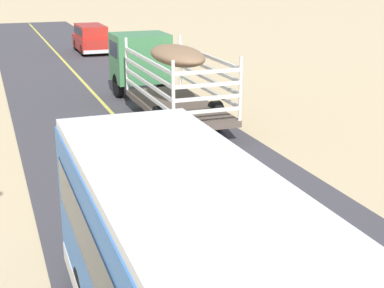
% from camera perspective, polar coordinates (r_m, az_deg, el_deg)
% --- Properties ---
extents(livestock_truck, '(2.53, 9.70, 3.02)m').
position_cam_1_polar(livestock_truck, '(24.76, -3.90, 7.88)').
color(livestock_truck, '#3F7F4C').
rests_on(livestock_truck, road_surface).
extents(car_far, '(1.90, 4.62, 1.93)m').
position_cam_1_polar(car_far, '(41.18, -10.13, 10.50)').
color(car_far, '#B2261E').
rests_on(car_far, road_surface).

